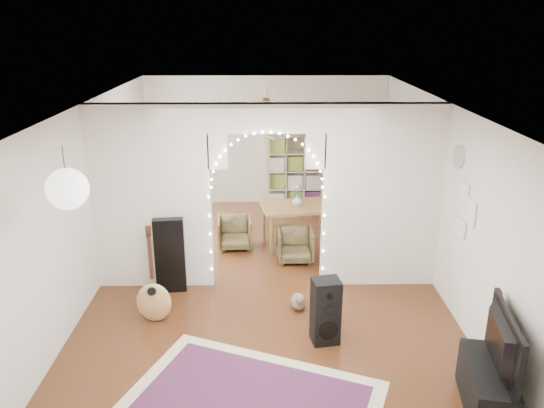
{
  "coord_description": "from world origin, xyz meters",
  "views": [
    {
      "loc": [
        -0.02,
        -7.21,
        3.77
      ],
      "look_at": [
        0.08,
        0.3,
        1.15
      ],
      "focal_mm": 35.0,
      "sensor_mm": 36.0,
      "label": 1
    }
  ],
  "objects_px": {
    "bookcase": "(304,170)",
    "dining_table": "(297,210)",
    "media_console": "(486,389)",
    "dining_chair_left": "(295,245)",
    "floor_speaker": "(326,311)",
    "dining_chair_right": "(235,233)",
    "acoustic_guitar": "(153,287)"
  },
  "relations": [
    {
      "from": "acoustic_guitar",
      "to": "dining_chair_right",
      "type": "relative_size",
      "value": 1.92
    },
    {
      "from": "dining_table",
      "to": "media_console",
      "type": "bearing_deg",
      "value": -78.86
    },
    {
      "from": "acoustic_guitar",
      "to": "dining_table",
      "type": "height_order",
      "value": "acoustic_guitar"
    },
    {
      "from": "bookcase",
      "to": "dining_table",
      "type": "xyz_separation_m",
      "value": [
        -0.27,
        -2.15,
        -0.1
      ]
    },
    {
      "from": "media_console",
      "to": "dining_chair_left",
      "type": "xyz_separation_m",
      "value": [
        -1.74,
        3.58,
        0.02
      ]
    },
    {
      "from": "bookcase",
      "to": "dining_table",
      "type": "relative_size",
      "value": 1.18
    },
    {
      "from": "floor_speaker",
      "to": "dining_chair_left",
      "type": "relative_size",
      "value": 1.43
    },
    {
      "from": "floor_speaker",
      "to": "dining_chair_left",
      "type": "xyz_separation_m",
      "value": [
        -0.24,
        2.34,
        -0.15
      ]
    },
    {
      "from": "floor_speaker",
      "to": "dining_chair_right",
      "type": "xyz_separation_m",
      "value": [
        -1.26,
        2.88,
        -0.14
      ]
    },
    {
      "from": "bookcase",
      "to": "dining_chair_right",
      "type": "height_order",
      "value": "bookcase"
    },
    {
      "from": "acoustic_guitar",
      "to": "dining_table",
      "type": "distance_m",
      "value": 3.16
    },
    {
      "from": "floor_speaker",
      "to": "media_console",
      "type": "height_order",
      "value": "floor_speaker"
    },
    {
      "from": "bookcase",
      "to": "floor_speaker",
      "type": "bearing_deg",
      "value": -112.48
    },
    {
      "from": "bookcase",
      "to": "media_console",
      "type": "bearing_deg",
      "value": -98.94
    },
    {
      "from": "media_console",
      "to": "dining_chair_left",
      "type": "height_order",
      "value": "dining_chair_left"
    },
    {
      "from": "media_console",
      "to": "dining_chair_right",
      "type": "xyz_separation_m",
      "value": [
        -2.76,
        4.12,
        0.02
      ]
    },
    {
      "from": "media_console",
      "to": "dining_chair_left",
      "type": "distance_m",
      "value": 3.98
    },
    {
      "from": "bookcase",
      "to": "dining_table",
      "type": "distance_m",
      "value": 2.17
    },
    {
      "from": "media_console",
      "to": "bookcase",
      "type": "height_order",
      "value": "bookcase"
    },
    {
      "from": "media_console",
      "to": "bookcase",
      "type": "distance_m",
      "value": 6.49
    },
    {
      "from": "media_console",
      "to": "dining_chair_left",
      "type": "bearing_deg",
      "value": 125.83
    },
    {
      "from": "acoustic_guitar",
      "to": "floor_speaker",
      "type": "height_order",
      "value": "acoustic_guitar"
    },
    {
      "from": "dining_chair_left",
      "to": "floor_speaker",
      "type": "bearing_deg",
      "value": -85.58
    },
    {
      "from": "dining_table",
      "to": "dining_chair_right",
      "type": "distance_m",
      "value": 1.15
    },
    {
      "from": "dining_chair_left",
      "to": "dining_table",
      "type": "bearing_deg",
      "value": 82.64
    },
    {
      "from": "floor_speaker",
      "to": "media_console",
      "type": "relative_size",
      "value": 0.84
    },
    {
      "from": "floor_speaker",
      "to": "bookcase",
      "type": "xyz_separation_m",
      "value": [
        0.08,
        5.07,
        0.37
      ]
    },
    {
      "from": "acoustic_guitar",
      "to": "floor_speaker",
      "type": "bearing_deg",
      "value": -26.4
    },
    {
      "from": "dining_table",
      "to": "dining_chair_right",
      "type": "xyz_separation_m",
      "value": [
        -1.08,
        -0.03,
        -0.41
      ]
    },
    {
      "from": "bookcase",
      "to": "dining_chair_right",
      "type": "bearing_deg",
      "value": -143.13
    },
    {
      "from": "dining_chair_right",
      "to": "bookcase",
      "type": "bearing_deg",
      "value": 54.24
    },
    {
      "from": "dining_chair_left",
      "to": "dining_chair_right",
      "type": "bearing_deg",
      "value": 150.44
    }
  ]
}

